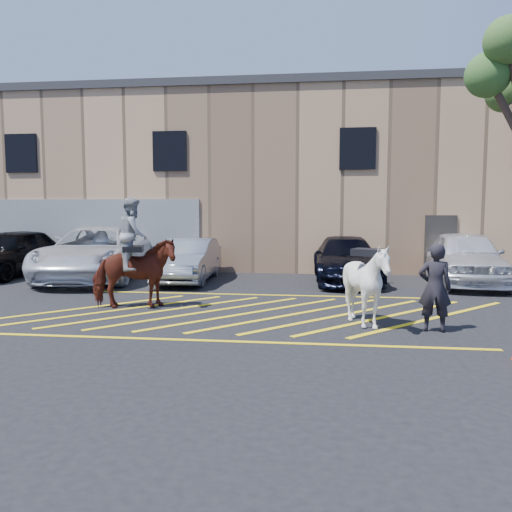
# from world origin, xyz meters

# --- Properties ---
(ground) EXTENTS (90.00, 90.00, 0.00)m
(ground) POSITION_xyz_m (0.00, 0.00, 0.00)
(ground) COLOR black
(ground) RESTS_ON ground
(car_black_suv) EXTENTS (2.21, 5.12, 1.72)m
(car_black_suv) POSITION_xyz_m (-9.45, 5.15, 0.86)
(car_black_suv) COLOR black
(car_black_suv) RESTS_ON ground
(car_white_pickup) EXTENTS (3.81, 6.79, 1.79)m
(car_white_pickup) POSITION_xyz_m (-6.00, 4.73, 0.90)
(car_white_pickup) COLOR silver
(car_white_pickup) RESTS_ON ground
(car_silver_sedan) EXTENTS (1.66, 4.40, 1.44)m
(car_silver_sedan) POSITION_xyz_m (-2.69, 4.57, 0.72)
(car_silver_sedan) COLOR gray
(car_silver_sedan) RESTS_ON ground
(car_blue_suv) EXTENTS (2.25, 5.18, 1.48)m
(car_blue_suv) POSITION_xyz_m (2.55, 5.18, 0.74)
(car_blue_suv) COLOR black
(car_blue_suv) RESTS_ON ground
(car_white_suv) EXTENTS (2.54, 5.28, 1.74)m
(car_white_suv) POSITION_xyz_m (6.33, 5.06, 0.87)
(car_white_suv) COLOR white
(car_white_suv) RESTS_ON ground
(handler) EXTENTS (0.68, 0.48, 1.76)m
(handler) POSITION_xyz_m (3.88, -1.55, 0.88)
(handler) COLOR black
(handler) RESTS_ON ground
(warehouse) EXTENTS (32.42, 10.20, 7.30)m
(warehouse) POSITION_xyz_m (-0.01, 11.99, 3.65)
(warehouse) COLOR tan
(warehouse) RESTS_ON ground
(hatching_zone) EXTENTS (12.60, 5.12, 0.01)m
(hatching_zone) POSITION_xyz_m (-0.00, -0.30, 0.01)
(hatching_zone) COLOR yellow
(hatching_zone) RESTS_ON ground
(mounted_bay) EXTENTS (2.21, 1.42, 2.70)m
(mounted_bay) POSITION_xyz_m (-2.87, -0.01, 1.09)
(mounted_bay) COLOR maroon
(mounted_bay) RESTS_ON ground
(saddled_white) EXTENTS (1.92, 2.01, 1.74)m
(saddled_white) POSITION_xyz_m (2.58, -1.32, 0.88)
(saddled_white) COLOR white
(saddled_white) RESTS_ON ground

